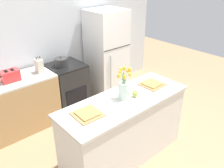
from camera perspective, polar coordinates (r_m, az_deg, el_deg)
ground_plane at (r=3.59m, az=2.76°, el=-16.71°), size 10.00×10.00×0.00m
back_wall at (r=4.40m, az=-15.58°, el=11.14°), size 5.20×0.08×2.70m
kitchen_island at (r=3.28m, az=2.95°, el=-10.72°), size 1.80×0.66×0.94m
back_counter at (r=4.06m, az=-24.69°, el=-5.78°), size 1.68×0.60×0.89m
stove_range at (r=4.43m, az=-10.64°, el=-0.80°), size 0.60×0.61×0.89m
refrigerator at (r=4.77m, az=-1.30°, el=7.20°), size 0.68×0.67×1.73m
flower_vase at (r=2.96m, az=2.81°, el=-0.95°), size 0.17×0.18×0.43m
pear_figurine at (r=3.06m, az=5.58°, el=-2.26°), size 0.08×0.08×0.12m
plate_setting_left at (r=2.72m, az=-5.95°, el=-7.21°), size 0.32×0.32×0.02m
plate_setting_right at (r=3.41m, az=9.63°, el=-0.04°), size 0.32×0.32×0.02m
toaster at (r=3.86m, az=-23.32°, el=1.84°), size 0.28×0.18×0.17m
cooking_pot at (r=4.19m, az=-12.16°, el=5.18°), size 0.23×0.23×0.17m
knife_block at (r=4.01m, az=-17.12°, el=4.17°), size 0.10×0.14×0.27m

